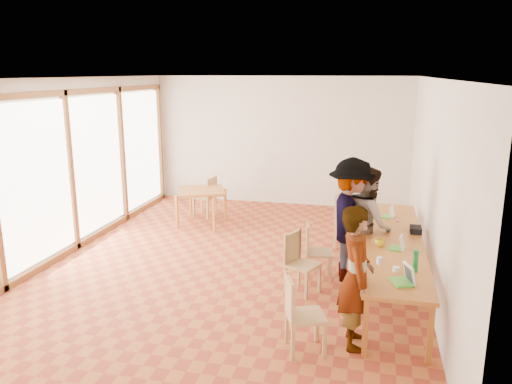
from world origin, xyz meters
TOP-DOWN VIEW (x-y plane):
  - ground at (0.00, 0.00)m, footprint 8.00×8.00m
  - wall_back at (0.00, 4.00)m, footprint 6.00×0.10m
  - wall_front at (0.00, -4.00)m, footprint 6.00×0.10m
  - wall_right at (3.00, 0.00)m, footprint 0.10×8.00m
  - window_wall at (-2.96, 0.00)m, footprint 0.10×8.00m
  - ceiling at (0.00, 0.00)m, footprint 6.00×8.00m
  - communal_table at (2.50, -0.43)m, footprint 0.80×4.00m
  - side_table at (-1.23, 1.86)m, footprint 0.90×0.90m
  - chair_near at (1.41, -2.43)m, footprint 0.53×0.53m
  - chair_mid at (1.17, -0.84)m, footprint 0.54×0.54m
  - chair_far at (1.33, -0.32)m, footprint 0.45×0.45m
  - chair_empty at (1.68, 1.26)m, footprint 0.51×0.51m
  - chair_spare at (-1.31, 2.51)m, footprint 0.48×0.48m
  - person_near at (2.03, -2.13)m, footprint 0.49×0.66m
  - person_mid at (2.11, -0.09)m, footprint 0.85×0.98m
  - person_far at (1.87, -0.23)m, footprint 0.84×1.29m
  - laptop_near at (2.57, -1.98)m, footprint 0.31×0.32m
  - laptop_mid at (2.55, -0.83)m, footprint 0.23×0.25m
  - laptop_far at (2.46, 0.70)m, footprint 0.23×0.25m
  - yellow_mug at (2.30, -0.78)m, footprint 0.17×0.17m
  - green_bottle at (2.70, -1.61)m, footprint 0.07×0.07m
  - clear_glass at (2.29, -1.44)m, footprint 0.07×0.07m
  - condiment_cup at (2.48, -1.65)m, footprint 0.08×0.08m
  - pink_phone at (2.58, 0.52)m, footprint 0.05×0.10m
  - black_pouch at (2.82, -0.03)m, footprint 0.16×0.26m

SIDE VIEW (x-z plane):
  - ground at x=0.00m, z-range 0.00..0.00m
  - chair_far at x=1.33m, z-range 0.30..0.75m
  - chair_mid at x=1.17m, z-range 0.30..0.77m
  - chair_spare at x=-1.31m, z-range 0.31..0.78m
  - chair_near at x=1.41m, z-range 0.31..0.78m
  - chair_empty at x=1.68m, z-range 0.34..0.87m
  - side_table at x=-1.23m, z-range 0.29..1.04m
  - communal_table at x=2.50m, z-range 0.33..1.08m
  - pink_phone at x=2.58m, z-range 0.75..0.76m
  - condiment_cup at x=2.48m, z-range 0.75..0.81m
  - clear_glass at x=2.29m, z-range 0.75..0.84m
  - black_pouch at x=2.82m, z-range 0.75..0.84m
  - laptop_far at x=2.46m, z-range 0.71..0.89m
  - yellow_mug at x=2.30m, z-range 0.75..0.85m
  - laptop_mid at x=2.55m, z-range 0.71..0.90m
  - laptop_near at x=2.57m, z-range 0.70..0.92m
  - person_near at x=2.03m, z-range 0.00..1.67m
  - person_mid at x=2.11m, z-range 0.00..1.73m
  - green_bottle at x=2.70m, z-range 0.75..1.03m
  - person_far at x=1.87m, z-range 0.00..1.88m
  - wall_back at x=0.00m, z-range 0.00..3.00m
  - wall_front at x=0.00m, z-range 0.00..3.00m
  - wall_right at x=3.00m, z-range 0.00..3.00m
  - window_wall at x=-2.96m, z-range 0.00..3.00m
  - ceiling at x=0.00m, z-range 3.00..3.04m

